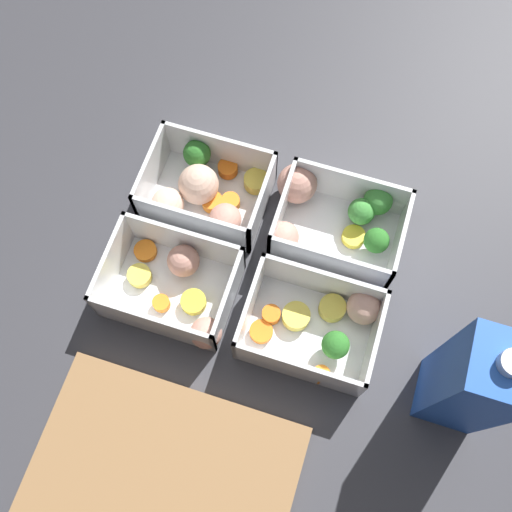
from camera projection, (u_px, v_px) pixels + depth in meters
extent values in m
plane|color=#38383D|center=(256.00, 263.00, 0.74)|extent=(4.00, 4.00, 0.00)
cube|color=white|center=(336.00, 235.00, 0.75)|extent=(0.15, 0.11, 0.00)
cube|color=white|center=(351.00, 188.00, 0.74)|extent=(0.15, 0.01, 0.07)
cube|color=white|center=(328.00, 265.00, 0.71)|extent=(0.15, 0.01, 0.07)
cube|color=white|center=(398.00, 242.00, 0.72)|extent=(0.01, 0.11, 0.07)
cube|color=white|center=(282.00, 209.00, 0.73)|extent=(0.01, 0.11, 0.07)
cylinder|color=#519448|center=(359.00, 218.00, 0.75)|extent=(0.01, 0.01, 0.01)
sphere|color=#42933D|center=(361.00, 212.00, 0.74)|extent=(0.03, 0.03, 0.03)
cylinder|color=#407A37|center=(374.00, 246.00, 0.74)|extent=(0.01, 0.01, 0.01)
sphere|color=#2D7228|center=(376.00, 241.00, 0.72)|extent=(0.03, 0.03, 0.03)
sphere|color=tan|center=(284.00, 237.00, 0.73)|extent=(0.04, 0.04, 0.04)
sphere|color=tan|center=(297.00, 184.00, 0.75)|extent=(0.06, 0.06, 0.05)
cylinder|color=#519448|center=(375.00, 208.00, 0.76)|extent=(0.01, 0.01, 0.02)
sphere|color=#42933D|center=(378.00, 201.00, 0.74)|extent=(0.04, 0.04, 0.04)
cylinder|color=yellow|center=(353.00, 237.00, 0.75)|extent=(0.03, 0.03, 0.01)
cube|color=white|center=(208.00, 198.00, 0.77)|extent=(0.15, 0.11, 0.00)
cube|color=white|center=(220.00, 151.00, 0.76)|extent=(0.15, 0.01, 0.07)
cube|color=white|center=(192.00, 225.00, 0.73)|extent=(0.15, 0.01, 0.07)
cube|color=white|center=(262.00, 203.00, 0.74)|extent=(0.01, 0.11, 0.07)
cube|color=white|center=(152.00, 172.00, 0.75)|extent=(0.01, 0.11, 0.07)
cylinder|color=orange|center=(212.00, 202.00, 0.76)|extent=(0.04, 0.04, 0.01)
cylinder|color=orange|center=(228.00, 169.00, 0.78)|extent=(0.04, 0.04, 0.01)
cylinder|color=#DBC647|center=(256.00, 181.00, 0.77)|extent=(0.04, 0.04, 0.02)
cylinder|color=#407A37|center=(198.00, 162.00, 0.78)|extent=(0.01, 0.01, 0.02)
sphere|color=#2D7228|center=(197.00, 154.00, 0.76)|extent=(0.04, 0.04, 0.04)
cylinder|color=orange|center=(231.00, 202.00, 0.76)|extent=(0.03, 0.03, 0.01)
sphere|color=beige|center=(168.00, 204.00, 0.74)|extent=(0.05, 0.05, 0.04)
sphere|color=tan|center=(225.00, 219.00, 0.74)|extent=(0.04, 0.04, 0.04)
sphere|color=beige|center=(199.00, 184.00, 0.75)|extent=(0.07, 0.07, 0.05)
cube|color=white|center=(308.00, 332.00, 0.71)|extent=(0.15, 0.11, 0.00)
cube|color=white|center=(323.00, 282.00, 0.70)|extent=(0.15, 0.01, 0.07)
cube|color=white|center=(297.00, 370.00, 0.66)|extent=(0.15, 0.01, 0.07)
cube|color=white|center=(373.00, 344.00, 0.67)|extent=(0.01, 0.11, 0.07)
cube|color=white|center=(250.00, 307.00, 0.69)|extent=(0.01, 0.11, 0.07)
cylinder|color=#DBC647|center=(332.00, 308.00, 0.71)|extent=(0.04, 0.04, 0.01)
cylinder|color=#407A37|center=(334.00, 348.00, 0.69)|extent=(0.01, 0.01, 0.01)
sphere|color=#2D7228|center=(336.00, 345.00, 0.68)|extent=(0.03, 0.03, 0.03)
cylinder|color=orange|center=(261.00, 332.00, 0.70)|extent=(0.03, 0.03, 0.01)
cylinder|color=orange|center=(321.00, 375.00, 0.68)|extent=(0.03, 0.03, 0.02)
sphere|color=#D19E8C|center=(364.00, 307.00, 0.70)|extent=(0.04, 0.04, 0.04)
cylinder|color=#DBC647|center=(296.00, 316.00, 0.71)|extent=(0.05, 0.05, 0.02)
cylinder|color=orange|center=(271.00, 315.00, 0.71)|extent=(0.03, 0.03, 0.01)
cube|color=white|center=(173.00, 290.00, 0.73)|extent=(0.15, 0.11, 0.00)
cube|color=white|center=(185.00, 241.00, 0.72)|extent=(0.15, 0.01, 0.07)
cube|color=white|center=(153.00, 325.00, 0.68)|extent=(0.15, 0.01, 0.07)
cube|color=white|center=(228.00, 300.00, 0.69)|extent=(0.01, 0.11, 0.07)
cube|color=white|center=(112.00, 264.00, 0.71)|extent=(0.01, 0.11, 0.07)
cylinder|color=yellow|center=(194.00, 302.00, 0.71)|extent=(0.04, 0.04, 0.01)
sphere|color=tan|center=(206.00, 333.00, 0.69)|extent=(0.04, 0.04, 0.04)
cylinder|color=orange|center=(161.00, 303.00, 0.71)|extent=(0.03, 0.03, 0.01)
cylinder|color=orange|center=(145.00, 251.00, 0.74)|extent=(0.04, 0.04, 0.01)
sphere|color=tan|center=(183.00, 261.00, 0.72)|extent=(0.06, 0.06, 0.04)
cylinder|color=#DBC647|center=(140.00, 276.00, 0.73)|extent=(0.04, 0.04, 0.01)
cube|color=blue|center=(472.00, 383.00, 0.60)|extent=(0.07, 0.07, 0.19)
cube|color=olive|center=(165.00, 471.00, 0.65)|extent=(0.28, 0.18, 0.02)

